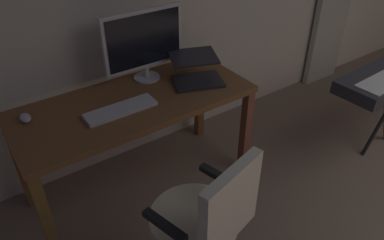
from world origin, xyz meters
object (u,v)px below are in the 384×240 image
(computer_monitor, at_px, (144,42))
(computer_keyboard, at_px, (121,109))
(desk, at_px, (135,112))
(office_chair, at_px, (203,236))
(computer_mouse, at_px, (25,118))
(laptop, at_px, (196,72))

(computer_monitor, xyz_separation_m, computer_keyboard, (0.34, 0.28, -0.25))
(desk, bearing_deg, office_chair, 82.17)
(computer_monitor, xyz_separation_m, computer_mouse, (0.83, 0.06, -0.25))
(office_chair, relative_size, computer_keyboard, 2.21)
(computer_monitor, relative_size, computer_mouse, 5.72)
(computer_keyboard, xyz_separation_m, computer_mouse, (0.49, -0.23, 0.01))
(computer_monitor, height_order, computer_keyboard, computer_monitor)
(desk, height_order, laptop, laptop)
(computer_keyboard, bearing_deg, laptop, -173.54)
(laptop, xyz_separation_m, computer_mouse, (1.10, -0.16, -0.04))
(desk, xyz_separation_m, computer_monitor, (-0.21, -0.21, 0.36))
(computer_monitor, bearing_deg, laptop, 140.92)
(office_chair, bearing_deg, laptop, 41.87)
(laptop, bearing_deg, computer_keyboard, 26.74)
(office_chair, relative_size, computer_monitor, 1.69)
(office_chair, height_order, laptop, office_chair)
(computer_monitor, bearing_deg, computer_mouse, 4.11)
(office_chair, relative_size, laptop, 2.19)
(computer_monitor, bearing_deg, computer_keyboard, 40.33)
(office_chair, height_order, computer_mouse, office_chair)
(desk, distance_m, computer_keyboard, 0.18)
(computer_keyboard, height_order, computer_mouse, computer_mouse)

